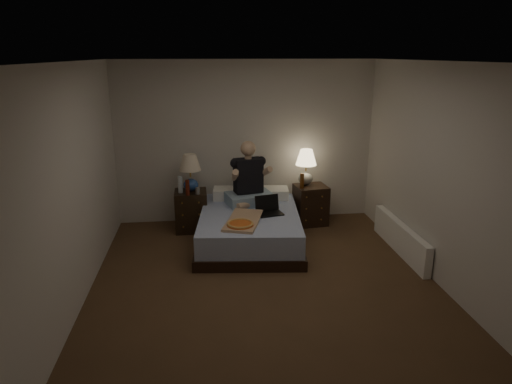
{
  "coord_description": "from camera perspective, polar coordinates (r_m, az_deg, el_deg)",
  "views": [
    {
      "loc": [
        -0.66,
        -4.73,
        2.58
      ],
      "look_at": [
        0.0,
        0.9,
        0.85
      ],
      "focal_mm": 32.0,
      "sensor_mm": 36.0,
      "label": 1
    }
  ],
  "objects": [
    {
      "name": "ceiling",
      "position": [
        4.78,
        1.32,
        16.02
      ],
      "size": [
        4.0,
        4.5,
        0.0
      ],
      "primitive_type": "cube",
      "rotation": [
        3.14,
        0.0,
        0.0
      ],
      "color": "white",
      "rests_on": "ground"
    },
    {
      "name": "laptop",
      "position": [
        6.26,
        1.76,
        -1.76
      ],
      "size": [
        0.39,
        0.35,
        0.24
      ],
      "primitive_type": null,
      "rotation": [
        0.0,
        0.0,
        0.23
      ],
      "color": "black",
      "rests_on": "bed"
    },
    {
      "name": "soda_can",
      "position": [
        6.67,
        -7.32,
        0.14
      ],
      "size": [
        0.07,
        0.07,
        0.1
      ],
      "primitive_type": "cylinder",
      "color": "#A9AAA5",
      "rests_on": "nightstand_left"
    },
    {
      "name": "pizza_box",
      "position": [
        5.81,
        -1.99,
        -4.11
      ],
      "size": [
        0.61,
        0.85,
        0.08
      ],
      "primitive_type": null,
      "rotation": [
        0.0,
        0.0,
        -0.31
      ],
      "color": "tan",
      "rests_on": "bed"
    },
    {
      "name": "bed",
      "position": [
        6.43,
        -0.81,
        -4.5
      ],
      "size": [
        1.53,
        1.93,
        0.45
      ],
      "primitive_type": "cube",
      "rotation": [
        0.0,
        0.0,
        -0.1
      ],
      "color": "#5B74B6",
      "rests_on": "floor"
    },
    {
      "name": "water_bottle",
      "position": [
        6.77,
        -9.45,
        0.94
      ],
      "size": [
        0.07,
        0.07,
        0.25
      ],
      "primitive_type": "cylinder",
      "color": "silver",
      "rests_on": "nightstand_left"
    },
    {
      "name": "wall_left",
      "position": [
        5.09,
        -21.68,
        0.61
      ],
      "size": [
        0.0,
        4.5,
        2.5
      ],
      "primitive_type": "cube",
      "rotation": [
        1.57,
        0.0,
        1.57
      ],
      "color": "silver",
      "rests_on": "ground"
    },
    {
      "name": "nightstand_left",
      "position": [
        6.94,
        -8.09,
        -2.34
      ],
      "size": [
        0.48,
        0.43,
        0.61
      ],
      "primitive_type": "cube",
      "rotation": [
        0.0,
        0.0,
        0.01
      ],
      "color": "black",
      "rests_on": "floor"
    },
    {
      "name": "beer_bottle_right",
      "position": [
        6.93,
        5.77,
        1.41
      ],
      "size": [
        0.06,
        0.06,
        0.23
      ],
      "primitive_type": "cylinder",
      "color": "#5C300D",
      "rests_on": "nightstand_right"
    },
    {
      "name": "person",
      "position": [
        6.59,
        -0.84,
        2.36
      ],
      "size": [
        0.76,
        0.66,
        0.93
      ],
      "primitive_type": null,
      "rotation": [
        0.0,
        0.0,
        0.23
      ],
      "color": "black",
      "rests_on": "bed"
    },
    {
      "name": "floor",
      "position": [
        5.43,
        1.14,
        -11.41
      ],
      "size": [
        4.0,
        4.5,
        0.0
      ],
      "primitive_type": "cube",
      "color": "brown",
      "rests_on": "ground"
    },
    {
      "name": "beer_bottle_left",
      "position": [
        6.62,
        -8.56,
        0.54
      ],
      "size": [
        0.06,
        0.06,
        0.23
      ],
      "primitive_type": "cylinder",
      "color": "#51170B",
      "rests_on": "nightstand_left"
    },
    {
      "name": "lamp_right",
      "position": [
        7.07,
        6.26,
        3.09
      ],
      "size": [
        0.37,
        0.37,
        0.56
      ],
      "primitive_type": null,
      "rotation": [
        0.0,
        0.0,
        0.16
      ],
      "color": "gray",
      "rests_on": "nightstand_right"
    },
    {
      "name": "radiator",
      "position": [
        6.45,
        17.6,
        -5.51
      ],
      "size": [
        0.1,
        1.6,
        0.4
      ],
      "primitive_type": "cube",
      "color": "white",
      "rests_on": "floor"
    },
    {
      "name": "wall_back",
      "position": [
        7.14,
        -1.28,
        6.22
      ],
      "size": [
        4.0,
        0.0,
        2.5
      ],
      "primitive_type": "cube",
      "rotation": [
        1.57,
        0.0,
        0.0
      ],
      "color": "silver",
      "rests_on": "ground"
    },
    {
      "name": "lamp_left",
      "position": [
        6.78,
        -8.21,
        2.39
      ],
      "size": [
        0.4,
        0.4,
        0.56
      ],
      "primitive_type": null,
      "rotation": [
        0.0,
        0.0,
        0.31
      ],
      "color": "navy",
      "rests_on": "nightstand_left"
    },
    {
      "name": "nightstand_right",
      "position": [
        7.19,
        6.83,
        -1.59
      ],
      "size": [
        0.52,
        0.48,
        0.62
      ],
      "primitive_type": "cube",
      "rotation": [
        0.0,
        0.0,
        0.13
      ],
      "color": "black",
      "rests_on": "floor"
    },
    {
      "name": "wall_right",
      "position": [
        5.59,
        21.99,
        1.95
      ],
      "size": [
        0.0,
        4.5,
        2.5
      ],
      "primitive_type": "cube",
      "rotation": [
        1.57,
        0.0,
        -1.57
      ],
      "color": "silver",
      "rests_on": "ground"
    },
    {
      "name": "wall_front",
      "position": [
        2.89,
        7.47,
        -10.53
      ],
      "size": [
        4.0,
        0.0,
        2.5
      ],
      "primitive_type": "cube",
      "rotation": [
        -1.57,
        0.0,
        0.0
      ],
      "color": "silver",
      "rests_on": "ground"
    }
  ]
}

